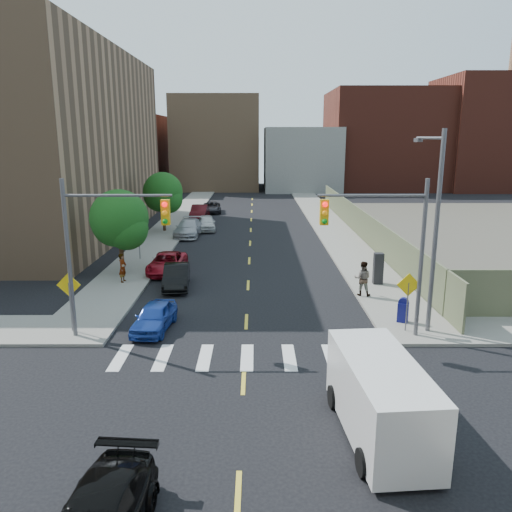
{
  "coord_description": "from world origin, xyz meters",
  "views": [
    {
      "loc": [
        0.43,
        -14.56,
        8.69
      ],
      "look_at": [
        0.47,
        13.18,
        2.0
      ],
      "focal_mm": 35.0,
      "sensor_mm": 36.0,
      "label": 1
    }
  ],
  "objects_px": {
    "parked_car_white": "(206,223)",
    "cargo_van": "(379,394)",
    "mailbox": "(403,310)",
    "pedestrian_west": "(123,268)",
    "parked_car_red": "(167,263)",
    "parked_car_maroon": "(199,213)",
    "parked_car_silver": "(189,228)",
    "parked_car_blue": "(154,317)",
    "pedestrian_east": "(363,278)",
    "parked_car_grey": "(212,207)",
    "payphone": "(378,268)",
    "parked_car_black": "(177,276)"
  },
  "relations": [
    {
      "from": "parked_car_blue",
      "to": "parked_car_red",
      "type": "relative_size",
      "value": 0.8
    },
    {
      "from": "parked_car_blue",
      "to": "mailbox",
      "type": "xyz_separation_m",
      "value": [
        11.58,
        0.59,
        0.1
      ]
    },
    {
      "from": "pedestrian_west",
      "to": "payphone",
      "type": "bearing_deg",
      "value": -82.9
    },
    {
      "from": "parked_car_white",
      "to": "parked_car_grey",
      "type": "relative_size",
      "value": 0.95
    },
    {
      "from": "parked_car_silver",
      "to": "parked_car_blue",
      "type": "bearing_deg",
      "value": -84.2
    },
    {
      "from": "mailbox",
      "to": "pedestrian_east",
      "type": "bearing_deg",
      "value": 128.43
    },
    {
      "from": "payphone",
      "to": "mailbox",
      "type": "bearing_deg",
      "value": -91.82
    },
    {
      "from": "cargo_van",
      "to": "mailbox",
      "type": "distance_m",
      "value": 9.4
    },
    {
      "from": "parked_car_blue",
      "to": "pedestrian_east",
      "type": "bearing_deg",
      "value": 29.65
    },
    {
      "from": "parked_car_red",
      "to": "pedestrian_west",
      "type": "xyz_separation_m",
      "value": [
        -2.2,
        -2.62,
        0.38
      ]
    },
    {
      "from": "payphone",
      "to": "pedestrian_east",
      "type": "xyz_separation_m",
      "value": [
        -1.4,
        -2.24,
        0.03
      ]
    },
    {
      "from": "parked_car_maroon",
      "to": "parked_car_grey",
      "type": "relative_size",
      "value": 1.08
    },
    {
      "from": "mailbox",
      "to": "pedestrian_west",
      "type": "distance_m",
      "value": 16.32
    },
    {
      "from": "parked_car_black",
      "to": "parked_car_red",
      "type": "distance_m",
      "value": 3.45
    },
    {
      "from": "parked_car_silver",
      "to": "pedestrian_east",
      "type": "bearing_deg",
      "value": -53.44
    },
    {
      "from": "parked_car_silver",
      "to": "cargo_van",
      "type": "xyz_separation_m",
      "value": [
        9.58,
        -30.23,
        0.51
      ]
    },
    {
      "from": "parked_car_blue",
      "to": "cargo_van",
      "type": "xyz_separation_m",
      "value": [
        8.28,
        -8.2,
        0.62
      ]
    },
    {
      "from": "parked_car_grey",
      "to": "mailbox",
      "type": "xyz_separation_m",
      "value": [
        12.0,
        -35.61,
        0.12
      ]
    },
    {
      "from": "parked_car_silver",
      "to": "cargo_van",
      "type": "height_order",
      "value": "cargo_van"
    },
    {
      "from": "parked_car_grey",
      "to": "payphone",
      "type": "distance_m",
      "value": 31.81
    },
    {
      "from": "cargo_van",
      "to": "pedestrian_west",
      "type": "distance_m",
      "value": 19.33
    },
    {
      "from": "parked_car_maroon",
      "to": "pedestrian_west",
      "type": "bearing_deg",
      "value": -94.03
    },
    {
      "from": "parked_car_black",
      "to": "pedestrian_west",
      "type": "distance_m",
      "value": 3.39
    },
    {
      "from": "pedestrian_east",
      "to": "parked_car_red",
      "type": "bearing_deg",
      "value": -10.91
    },
    {
      "from": "parked_car_red",
      "to": "pedestrian_east",
      "type": "bearing_deg",
      "value": -22.86
    },
    {
      "from": "parked_car_blue",
      "to": "parked_car_black",
      "type": "bearing_deg",
      "value": 95.89
    },
    {
      "from": "parked_car_white",
      "to": "cargo_van",
      "type": "bearing_deg",
      "value": -81.91
    },
    {
      "from": "parked_car_blue",
      "to": "pedestrian_east",
      "type": "relative_size",
      "value": 1.91
    },
    {
      "from": "cargo_van",
      "to": "pedestrian_east",
      "type": "height_order",
      "value": "cargo_van"
    },
    {
      "from": "parked_car_silver",
      "to": "mailbox",
      "type": "xyz_separation_m",
      "value": [
        12.88,
        -21.44,
        -0.02
      ]
    },
    {
      "from": "mailbox",
      "to": "parked_car_white",
      "type": "bearing_deg",
      "value": 138.93
    },
    {
      "from": "parked_car_blue",
      "to": "parked_car_red",
      "type": "height_order",
      "value": "parked_car_red"
    },
    {
      "from": "parked_car_maroon",
      "to": "pedestrian_east",
      "type": "relative_size",
      "value": 2.45
    },
    {
      "from": "parked_car_maroon",
      "to": "mailbox",
      "type": "xyz_separation_m",
      "value": [
        12.88,
        -30.4,
        -0.05
      ]
    },
    {
      "from": "payphone",
      "to": "parked_car_blue",
      "type": "bearing_deg",
      "value": -148.94
    },
    {
      "from": "parked_car_red",
      "to": "parked_car_grey",
      "type": "bearing_deg",
      "value": 90.0
    },
    {
      "from": "parked_car_black",
      "to": "pedestrian_east",
      "type": "relative_size",
      "value": 2.13
    },
    {
      "from": "pedestrian_west",
      "to": "parked_car_black",
      "type": "bearing_deg",
      "value": -92.43
    },
    {
      "from": "cargo_van",
      "to": "parked_car_silver",
      "type": "bearing_deg",
      "value": 103.09
    },
    {
      "from": "parked_car_blue",
      "to": "parked_car_black",
      "type": "distance_m",
      "value": 6.62
    },
    {
      "from": "mailbox",
      "to": "parked_car_red",
      "type": "bearing_deg",
      "value": 167.26
    },
    {
      "from": "parked_car_red",
      "to": "parked_car_silver",
      "type": "relative_size",
      "value": 0.89
    },
    {
      "from": "parked_car_silver",
      "to": "payphone",
      "type": "distance_m",
      "value": 20.1
    },
    {
      "from": "parked_car_silver",
      "to": "pedestrian_west",
      "type": "distance_m",
      "value": 14.9
    },
    {
      "from": "parked_car_silver",
      "to": "parked_car_maroon",
      "type": "bearing_deg",
      "value": 92.42
    },
    {
      "from": "parked_car_red",
      "to": "parked_car_maroon",
      "type": "bearing_deg",
      "value": 92.01
    },
    {
      "from": "payphone",
      "to": "parked_car_silver",
      "type": "bearing_deg",
      "value": 132.11
    },
    {
      "from": "parked_car_silver",
      "to": "parked_car_white",
      "type": "xyz_separation_m",
      "value": [
        1.3,
        2.88,
        -0.03
      ]
    },
    {
      "from": "parked_car_maroon",
      "to": "pedestrian_east",
      "type": "distance_m",
      "value": 28.89
    },
    {
      "from": "parked_car_blue",
      "to": "parked_car_grey",
      "type": "height_order",
      "value": "parked_car_blue"
    }
  ]
}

